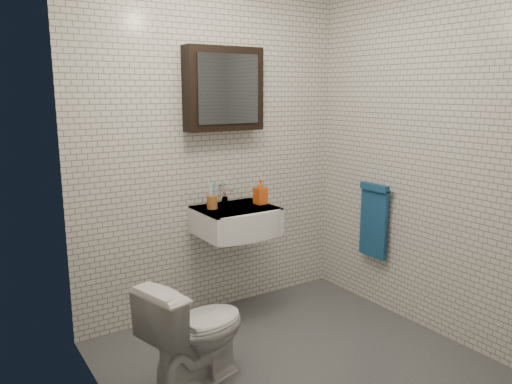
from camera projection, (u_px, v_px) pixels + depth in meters
ground at (292, 361)px, 3.16m from camera, size 2.20×2.00×0.01m
room_shell at (296, 130)px, 2.87m from camera, size 2.22×2.02×2.51m
washbasin at (238, 221)px, 3.64m from camera, size 0.55×0.50×0.20m
faucet at (225, 195)px, 3.77m from camera, size 0.06×0.20×0.15m
mirror_cabinet at (224, 89)px, 3.61m from camera, size 0.60×0.15×0.60m
towel_rail at (374, 218)px, 3.86m from camera, size 0.09×0.30×0.58m
toothbrush_cup at (212, 201)px, 3.60m from camera, size 0.10×0.10×0.21m
soap_bottle at (260, 192)px, 3.74m from camera, size 0.09×0.09×0.19m
toilet at (196, 331)px, 2.89m from camera, size 0.71×0.52×0.65m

